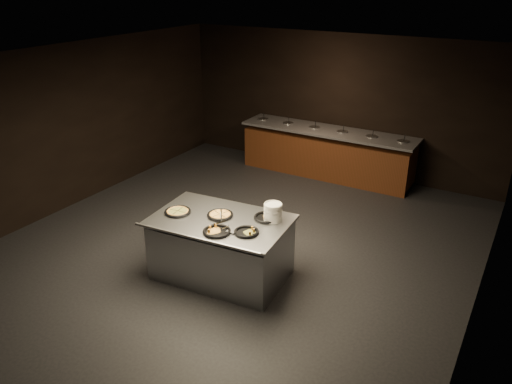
% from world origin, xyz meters
% --- Properties ---
extents(room, '(7.02, 8.02, 2.92)m').
position_xyz_m(room, '(0.00, 0.00, 1.45)').
color(room, black).
rests_on(room, ground).
extents(salad_bar, '(3.70, 0.83, 1.18)m').
position_xyz_m(salad_bar, '(0.00, 3.56, 0.44)').
color(salad_bar, '#5A2715').
rests_on(salad_bar, ground).
extents(serving_counter, '(1.97, 1.37, 0.90)m').
position_xyz_m(serving_counter, '(0.24, -0.75, 0.43)').
color(serving_counter, silver).
rests_on(serving_counter, ground).
extents(plate_stack, '(0.25, 0.25, 0.24)m').
position_xyz_m(plate_stack, '(0.88, -0.42, 1.02)').
color(plate_stack, white).
rests_on(plate_stack, serving_counter).
extents(pan_veggie_whole, '(0.37, 0.37, 0.04)m').
position_xyz_m(pan_veggie_whole, '(-0.38, -0.90, 0.92)').
color(pan_veggie_whole, black).
rests_on(pan_veggie_whole, serving_counter).
extents(pan_cheese_whole, '(0.36, 0.36, 0.04)m').
position_xyz_m(pan_cheese_whole, '(0.19, -0.68, 0.92)').
color(pan_cheese_whole, black).
rests_on(pan_cheese_whole, serving_counter).
extents(pan_cheese_slices_a, '(0.36, 0.36, 0.04)m').
position_xyz_m(pan_cheese_slices_a, '(0.79, -0.42, 0.92)').
color(pan_cheese_slices_a, black).
rests_on(pan_cheese_slices_a, serving_counter).
extents(pan_cheese_slices_b, '(0.37, 0.37, 0.04)m').
position_xyz_m(pan_cheese_slices_b, '(0.42, -1.10, 0.92)').
color(pan_cheese_slices_b, black).
rests_on(pan_cheese_slices_b, serving_counter).
extents(pan_veggie_slices, '(0.33, 0.33, 0.04)m').
position_xyz_m(pan_veggie_slices, '(0.76, -0.91, 0.92)').
color(pan_veggie_slices, black).
rests_on(pan_veggie_slices, serving_counter).
extents(server_left, '(0.22, 0.25, 0.15)m').
position_xyz_m(server_left, '(0.26, -0.77, 0.96)').
color(server_left, silver).
rests_on(server_left, serving_counter).
extents(server_right, '(0.33, 0.10, 0.16)m').
position_xyz_m(server_right, '(0.46, -1.00, 0.98)').
color(server_right, silver).
rests_on(server_right, serving_counter).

